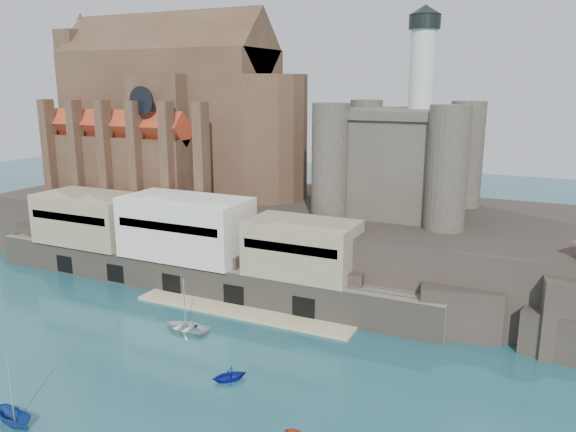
# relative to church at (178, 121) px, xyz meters

# --- Properties ---
(ground) EXTENTS (300.00, 300.00, 0.00)m
(ground) POSITION_rel_church_xyz_m (24.13, -41.85, -22.13)
(ground) COLOR #184851
(ground) RESTS_ON ground
(promontory) EXTENTS (100.00, 36.00, 10.00)m
(promontory) POSITION_rel_church_xyz_m (23.94, -2.48, -17.20)
(promontory) COLOR black
(promontory) RESTS_ON ground
(quay) EXTENTS (70.00, 12.00, 13.05)m
(quay) POSITION_rel_church_xyz_m (13.94, -18.78, -16.06)
(quay) COLOR #6A6254
(quay) RESTS_ON ground
(church) EXTENTS (47.00, 25.93, 30.51)m
(church) POSITION_rel_church_xyz_m (0.00, 0.00, 0.00)
(church) COLOR #452E20
(church) RESTS_ON promontory
(castle_keep) EXTENTS (21.20, 21.20, 29.30)m
(castle_keep) POSITION_rel_church_xyz_m (40.21, -0.78, -3.81)
(castle_keep) COLOR #403B32
(castle_keep) RESTS_ON promontory
(boat_2) EXTENTS (1.94, 1.90, 4.42)m
(boat_2) POSITION_rel_church_xyz_m (20.51, -53.12, -22.13)
(boat_2) COLOR navy
(boat_2) RESTS_ON ground
(boat_6) EXTENTS (1.72, 4.40, 6.01)m
(boat_6) POSITION_rel_church_xyz_m (22.66, -31.12, -22.13)
(boat_6) COLOR silver
(boat_6) RESTS_ON ground
(boat_7) EXTENTS (3.37, 3.31, 3.40)m
(boat_7) POSITION_rel_church_xyz_m (33.39, -38.91, -22.13)
(boat_7) COLOR navy
(boat_7) RESTS_ON ground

